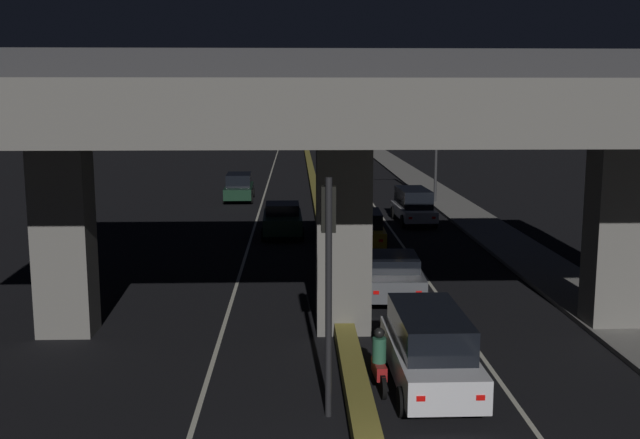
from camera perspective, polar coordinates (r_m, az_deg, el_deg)
lane_line_left_inner at (r=46.86m, az=-4.49°, el=1.16°), size 0.12×126.00×0.00m
lane_line_right_inner at (r=47.06m, az=4.04°, el=1.20°), size 0.12×126.00×0.00m
median_divider at (r=46.80m, az=-0.21°, el=1.42°), size 0.56×126.00×0.40m
sidewalk_right at (r=41.04m, az=11.77°, el=-0.09°), size 2.63×126.00×0.15m
elevated_overpass at (r=20.90m, az=1.84°, el=7.70°), size 23.12×10.60×7.99m
traffic_light_left_of_median at (r=15.45m, az=0.65°, el=-2.73°), size 0.30×0.49×5.10m
street_lamp at (r=46.99m, az=8.39°, el=6.43°), size 2.56×0.32×7.21m
car_white_lead at (r=17.73m, az=8.34°, el=-9.65°), size 1.92×4.64×1.82m
car_grey_second at (r=25.37m, az=5.47°, el=-4.15°), size 2.19×4.52×1.48m
car_taxi_yellow_third at (r=33.71m, az=3.31°, el=-0.65°), size 2.02×4.19×1.60m
car_white_fourth at (r=40.08m, az=7.13°, el=1.12°), size 1.99×4.64×1.83m
car_white_fifth at (r=46.19m, az=2.00°, el=2.16°), size 2.14×4.19×1.69m
car_dark_green_lead_oncoming at (r=36.15m, az=-2.88°, el=0.02°), size 2.04×4.05×1.58m
car_dark_green_second_oncoming at (r=48.57m, az=-6.19°, el=2.49°), size 1.97×4.77×1.75m
motorcycle_red_filtering_near at (r=17.62m, az=4.54°, el=-10.86°), size 0.34×1.70×1.47m
pedestrian_on_sidewalk at (r=24.56m, az=22.76°, el=-4.75°), size 0.34×0.34×1.73m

